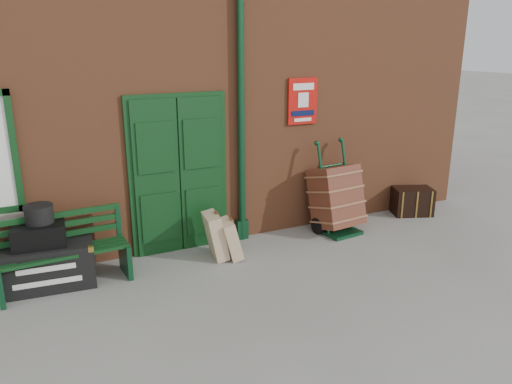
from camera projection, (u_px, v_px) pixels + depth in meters
ground at (242, 286)px, 6.22m from camera, size 80.00×80.00×0.00m
station_building at (157, 87)px, 8.59m from camera, size 10.30×4.30×4.36m
bench at (63, 249)px, 6.12m from camera, size 1.56×0.57×0.95m
houdini_trunk at (48, 265)px, 6.17m from camera, size 1.15×0.70×0.55m
strongbox at (39, 234)px, 6.03m from camera, size 0.64×0.49×0.28m
hatbox at (39, 214)px, 6.00m from camera, size 0.36×0.36×0.22m
suitcase_back at (215, 236)px, 6.95m from camera, size 0.35×0.49×0.66m
suitcase_front at (230, 239)px, 6.95m from camera, size 0.34×0.44×0.57m
porter_trolley at (336, 198)px, 7.87m from camera, size 0.76×0.81×1.43m
dark_trunk at (412, 201)px, 8.74m from camera, size 0.77×0.64×0.47m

